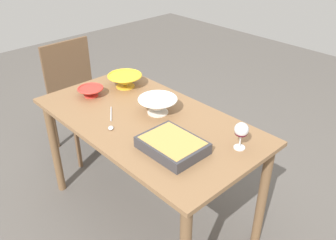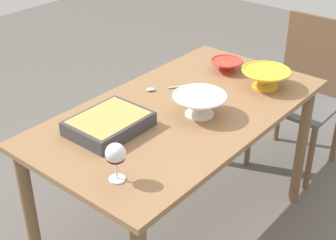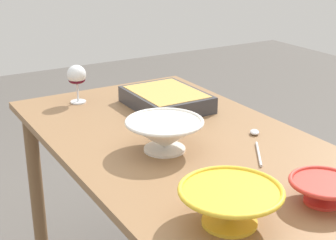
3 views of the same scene
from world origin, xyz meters
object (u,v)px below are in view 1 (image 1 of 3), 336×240
(chair, at_px, (77,93))
(serving_bowl, at_px, (91,91))
(serving_spoon, at_px, (111,122))
(dining_table, at_px, (148,133))
(small_bowl, at_px, (125,80))
(wine_glass, at_px, (241,131))
(casserole_dish, at_px, (172,145))
(mixing_bowl, at_px, (158,105))

(chair, distance_m, serving_bowl, 0.70)
(serving_spoon, bearing_deg, dining_table, 62.97)
(small_bowl, distance_m, serving_spoon, 0.51)
(wine_glass, relative_size, serving_bowl, 0.87)
(chair, height_order, wine_glass, chair)
(wine_glass, xyz_separation_m, small_bowl, (-1.01, 0.02, -0.05))
(small_bowl, bearing_deg, chair, -175.85)
(dining_table, bearing_deg, chair, 173.18)
(chair, bearing_deg, serving_spoon, -18.16)
(small_bowl, bearing_deg, casserole_dish, -20.52)
(serving_bowl, bearing_deg, mixing_bowl, 20.00)
(serving_spoon, bearing_deg, small_bowl, 133.13)
(chair, xyz_separation_m, small_bowl, (0.64, 0.05, 0.31))
(serving_bowl, bearing_deg, chair, 160.67)
(chair, xyz_separation_m, wine_glass, (1.64, 0.02, 0.37))
(chair, bearing_deg, serving_bowl, -19.33)
(mixing_bowl, height_order, serving_spoon, mixing_bowl)
(wine_glass, xyz_separation_m, serving_spoon, (-0.66, -0.34, -0.10))
(small_bowl, bearing_deg, wine_glass, -1.36)
(serving_spoon, bearing_deg, mixing_bowl, 72.39)
(small_bowl, relative_size, serving_bowl, 1.40)
(mixing_bowl, bearing_deg, casserole_dish, -31.21)
(serving_bowl, bearing_deg, dining_table, 9.40)
(dining_table, distance_m, small_bowl, 0.50)
(serving_bowl, xyz_separation_m, serving_spoon, (0.38, -0.11, -0.03))
(wine_glass, relative_size, small_bowl, 0.63)
(chair, relative_size, serving_spoon, 3.94)
(mixing_bowl, relative_size, small_bowl, 1.00)
(chair, relative_size, casserole_dish, 2.87)
(casserole_dish, distance_m, serving_bowl, 0.82)
(chair, height_order, small_bowl, chair)
(wine_glass, height_order, small_bowl, wine_glass)
(casserole_dish, bearing_deg, chair, 170.12)
(wine_glass, relative_size, mixing_bowl, 0.63)
(mixing_bowl, relative_size, serving_bowl, 1.39)
(casserole_dish, bearing_deg, wine_glass, 50.13)
(small_bowl, height_order, serving_spoon, small_bowl)
(chair, xyz_separation_m, serving_bowl, (0.59, -0.21, 0.30))
(wine_glass, bearing_deg, dining_table, -165.05)
(wine_glass, bearing_deg, casserole_dish, -129.87)
(dining_table, xyz_separation_m, mixing_bowl, (-0.01, 0.09, 0.16))
(casserole_dish, bearing_deg, dining_table, 160.88)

